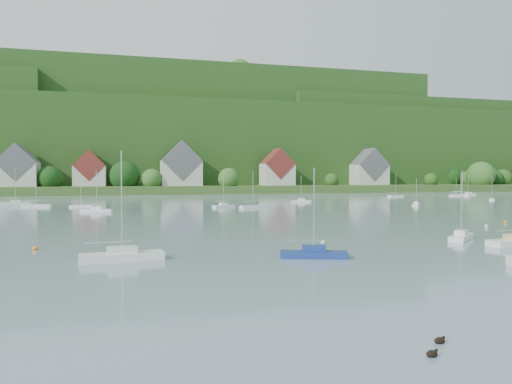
% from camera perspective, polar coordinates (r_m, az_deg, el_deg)
% --- Properties ---
extents(far_shore_strip, '(600.00, 60.00, 3.00)m').
position_cam_1_polar(far_shore_strip, '(208.34, -10.56, 0.38)').
color(far_shore_strip, '#2F4F1D').
rests_on(far_shore_strip, ground).
extents(forested_ridge, '(620.00, 181.22, 69.89)m').
position_cam_1_polar(forested_ridge, '(277.18, -11.58, 5.16)').
color(forested_ridge, '#173C13').
rests_on(forested_ridge, ground).
extents(village_building_0, '(14.00, 10.40, 16.00)m').
position_cam_1_polar(village_building_0, '(198.61, -26.32, 2.46)').
color(village_building_0, beige).
rests_on(village_building_0, far_shore_strip).
extents(village_building_1, '(12.00, 9.36, 14.00)m').
position_cam_1_polar(village_building_1, '(197.20, -19.06, 2.34)').
color(village_building_1, beige).
rests_on(village_building_1, far_shore_strip).
extents(village_building_2, '(16.00, 11.44, 18.00)m').
position_cam_1_polar(village_building_2, '(196.80, -8.86, 2.86)').
color(village_building_2, beige).
rests_on(village_building_2, far_shore_strip).
extents(village_building_3, '(13.00, 10.40, 15.50)m').
position_cam_1_polar(village_building_3, '(202.99, 2.52, 2.61)').
color(village_building_3, beige).
rests_on(village_building_3, far_shore_strip).
extents(village_building_4, '(15.00, 10.40, 16.50)m').
position_cam_1_polar(village_building_4, '(224.20, 13.26, 2.53)').
color(village_building_4, beige).
rests_on(village_building_4, far_shore_strip).
extents(near_sailboat_0, '(6.71, 2.53, 8.85)m').
position_cam_1_polar(near_sailboat_0, '(40.43, -15.55, -7.21)').
color(near_sailboat_0, white).
rests_on(near_sailboat_0, ground).
extents(near_sailboat_1, '(5.76, 3.15, 7.50)m').
position_cam_1_polar(near_sailboat_1, '(40.66, 6.85, -7.16)').
color(near_sailboat_1, navy).
rests_on(near_sailboat_1, ground).
extents(near_sailboat_3, '(5.15, 4.70, 7.37)m').
position_cam_1_polar(near_sailboat_3, '(56.21, 23.10, -4.79)').
color(near_sailboat_3, white).
rests_on(near_sailboat_3, ground).
extents(mooring_buoy_1, '(0.49, 0.49, 0.49)m').
position_cam_1_polar(mooring_buoy_1, '(49.40, 7.94, -6.05)').
color(mooring_buoy_1, silver).
rests_on(mooring_buoy_1, ground).
extents(mooring_buoy_2, '(0.50, 0.50, 0.50)m').
position_cam_1_polar(mooring_buoy_2, '(78.79, 27.40, -3.29)').
color(mooring_buoy_2, orange).
rests_on(mooring_buoy_2, ground).
extents(mooring_buoy_3, '(0.50, 0.50, 0.50)m').
position_cam_1_polar(mooring_buoy_3, '(49.05, -24.68, -6.26)').
color(mooring_buoy_3, orange).
rests_on(mooring_buoy_3, ground).
extents(mooring_buoy_4, '(0.49, 0.49, 0.49)m').
position_cam_1_polar(mooring_buoy_4, '(71.32, 25.60, -3.78)').
color(mooring_buoy_4, silver).
rests_on(mooring_buoy_4, ground).
extents(duck_pair, '(1.69, 1.50, 0.34)m').
position_cam_1_polar(duck_pair, '(21.01, 20.53, -16.79)').
color(duck_pair, black).
rests_on(duck_pair, ground).
extents(far_sailboat_cluster, '(195.26, 60.96, 8.71)m').
position_cam_1_polar(far_sailboat_cluster, '(126.77, -5.24, -1.04)').
color(far_sailboat_cluster, white).
rests_on(far_sailboat_cluster, ground).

